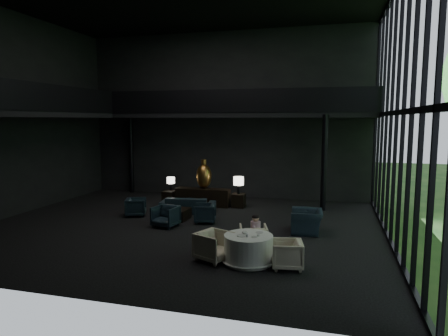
% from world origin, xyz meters
% --- Properties ---
extents(floor, '(14.00, 12.00, 0.02)m').
position_xyz_m(floor, '(0.00, 0.00, 0.00)').
color(floor, black).
rests_on(floor, ground).
extents(wall_back, '(14.00, 0.04, 8.00)m').
position_xyz_m(wall_back, '(0.00, 6.00, 4.00)').
color(wall_back, black).
rests_on(wall_back, ground).
extents(wall_front, '(14.00, 0.04, 8.00)m').
position_xyz_m(wall_front, '(0.00, -6.00, 4.00)').
color(wall_front, black).
rests_on(wall_front, ground).
extents(wall_left, '(0.04, 12.00, 8.00)m').
position_xyz_m(wall_left, '(-7.00, 0.00, 4.00)').
color(wall_left, black).
rests_on(wall_left, ground).
extents(curtain_wall, '(0.20, 12.00, 8.00)m').
position_xyz_m(curtain_wall, '(6.95, 0.00, 4.00)').
color(curtain_wall, black).
rests_on(curtain_wall, ground).
extents(mezzanine_left, '(2.00, 12.00, 0.25)m').
position_xyz_m(mezzanine_left, '(-6.00, 0.00, 4.00)').
color(mezzanine_left, black).
rests_on(mezzanine_left, wall_left).
extents(mezzanine_back, '(12.00, 2.00, 0.25)m').
position_xyz_m(mezzanine_back, '(1.00, 5.00, 4.00)').
color(mezzanine_back, black).
rests_on(mezzanine_back, wall_back).
extents(railing_left, '(0.06, 12.00, 1.00)m').
position_xyz_m(railing_left, '(-5.00, 0.00, 4.60)').
color(railing_left, black).
rests_on(railing_left, mezzanine_left).
extents(railing_back, '(12.00, 0.06, 1.00)m').
position_xyz_m(railing_back, '(1.00, 4.00, 4.60)').
color(railing_back, black).
rests_on(railing_back, mezzanine_back).
extents(column_nw, '(0.24, 0.24, 4.00)m').
position_xyz_m(column_nw, '(-5.00, 5.70, 2.00)').
color(column_nw, black).
rests_on(column_nw, floor).
extents(column_ne, '(0.24, 0.24, 4.00)m').
position_xyz_m(column_ne, '(4.80, 4.00, 2.00)').
color(column_ne, black).
rests_on(column_ne, floor).
extents(console, '(2.41, 0.55, 0.77)m').
position_xyz_m(console, '(-0.35, 3.51, 0.38)').
color(console, black).
rests_on(console, floor).
extents(bronze_urn, '(0.68, 0.68, 1.28)m').
position_xyz_m(bronze_urn, '(-0.35, 3.67, 1.31)').
color(bronze_urn, olive).
rests_on(bronze_urn, console).
extents(side_table_left, '(0.53, 0.53, 0.58)m').
position_xyz_m(side_table_left, '(-1.95, 3.49, 0.29)').
color(side_table_left, black).
rests_on(side_table_left, floor).
extents(table_lamp_left, '(0.36, 0.36, 0.60)m').
position_xyz_m(table_lamp_left, '(-1.95, 3.72, 1.01)').
color(table_lamp_left, black).
rests_on(table_lamp_left, side_table_left).
extents(side_table_right, '(0.54, 0.54, 0.60)m').
position_xyz_m(side_table_right, '(1.25, 3.62, 0.30)').
color(side_table_right, black).
rests_on(side_table_right, floor).
extents(table_lamp_right, '(0.44, 0.44, 0.74)m').
position_xyz_m(table_lamp_right, '(1.25, 3.60, 1.13)').
color(table_lamp_right, black).
rests_on(table_lamp_right, side_table_right).
extents(sofa, '(2.46, 1.02, 0.93)m').
position_xyz_m(sofa, '(-0.54, 2.12, 0.47)').
color(sofa, black).
rests_on(sofa, floor).
extents(lounge_armchair_west, '(0.94, 0.97, 0.78)m').
position_xyz_m(lounge_armchair_west, '(-2.31, 1.02, 0.39)').
color(lounge_armchair_west, black).
rests_on(lounge_armchair_west, floor).
extents(lounge_armchair_east, '(0.84, 0.88, 0.76)m').
position_xyz_m(lounge_armchair_east, '(0.64, 0.74, 0.38)').
color(lounge_armchair_east, '#1A3140').
rests_on(lounge_armchair_east, floor).
extents(lounge_armchair_south, '(0.97, 0.93, 0.88)m').
position_xyz_m(lounge_armchair_south, '(-0.52, -0.17, 0.44)').
color(lounge_armchair_south, black).
rests_on(lounge_armchair_south, floor).
extents(window_armchair, '(0.92, 1.33, 1.12)m').
position_xyz_m(window_armchair, '(4.36, 0.43, 0.56)').
color(window_armchair, '#283A41').
rests_on(window_armchair, floor).
extents(coffee_table, '(0.94, 0.94, 0.40)m').
position_xyz_m(coffee_table, '(-0.57, 0.94, 0.20)').
color(coffee_table, black).
rests_on(coffee_table, floor).
extents(dining_table, '(1.48, 1.48, 0.75)m').
position_xyz_m(dining_table, '(3.05, -2.89, 0.33)').
color(dining_table, white).
rests_on(dining_table, floor).
extents(dining_chair_north, '(1.00, 0.96, 0.84)m').
position_xyz_m(dining_chair_north, '(2.98, -1.85, 0.42)').
color(dining_chair_north, '#BDB8A0').
rests_on(dining_chair_north, floor).
extents(dining_chair_east, '(0.87, 0.91, 0.81)m').
position_xyz_m(dining_chair_east, '(4.08, -3.02, 0.40)').
color(dining_chair_east, beige).
rests_on(dining_chair_east, floor).
extents(dining_chair_west, '(1.18, 1.21, 0.97)m').
position_xyz_m(dining_chair_west, '(2.12, -2.97, 0.48)').
color(dining_chair_west, beige).
rests_on(dining_chair_west, floor).
extents(child, '(0.29, 0.29, 0.62)m').
position_xyz_m(child, '(3.04, -1.87, 0.76)').
color(child, pink).
rests_on(child, dining_chair_north).
extents(plate_a, '(0.34, 0.34, 0.02)m').
position_xyz_m(plate_a, '(2.89, -3.02, 0.76)').
color(plate_a, white).
rests_on(plate_a, dining_table).
extents(plate_b, '(0.24, 0.24, 0.01)m').
position_xyz_m(plate_b, '(3.29, -2.60, 0.76)').
color(plate_b, white).
rests_on(plate_b, dining_table).
extents(saucer, '(0.17, 0.17, 0.01)m').
position_xyz_m(saucer, '(3.23, -3.04, 0.76)').
color(saucer, white).
rests_on(saucer, dining_table).
extents(coffee_cup, '(0.09, 0.09, 0.05)m').
position_xyz_m(coffee_cup, '(3.32, -2.93, 0.79)').
color(coffee_cup, white).
rests_on(coffee_cup, saucer).
extents(cereal_bowl, '(0.15, 0.15, 0.08)m').
position_xyz_m(cereal_bowl, '(2.92, -2.80, 0.79)').
color(cereal_bowl, white).
rests_on(cereal_bowl, dining_table).
extents(cream_pot, '(0.06, 0.06, 0.07)m').
position_xyz_m(cream_pot, '(3.04, -3.07, 0.78)').
color(cream_pot, '#99999E').
rests_on(cream_pot, dining_table).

